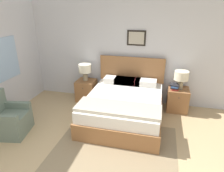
% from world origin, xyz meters
% --- Properties ---
extents(wall_back, '(7.54, 0.09, 2.60)m').
position_xyz_m(wall_back, '(0.00, 3.32, 1.30)').
color(wall_back, silver).
rests_on(wall_back, ground_plane).
extents(area_rug_main, '(2.22, 1.85, 0.01)m').
position_xyz_m(area_rug_main, '(0.19, 1.19, 0.00)').
color(area_rug_main, '#897556').
rests_on(area_rug_main, ground_plane).
extents(bed, '(1.67, 2.04, 1.24)m').
position_xyz_m(bed, '(0.15, 2.26, 0.34)').
color(bed, '#936038').
rests_on(bed, ground_plane).
extents(armchair, '(0.76, 0.76, 0.87)m').
position_xyz_m(armchair, '(-2.02, 1.14, 0.30)').
color(armchair, slate).
rests_on(armchair, ground_plane).
extents(nightstand_near_window, '(0.50, 0.51, 0.57)m').
position_xyz_m(nightstand_near_window, '(-1.05, 3.00, 0.28)').
color(nightstand_near_window, '#936038').
rests_on(nightstand_near_window, ground_plane).
extents(nightstand_by_door, '(0.50, 0.51, 0.57)m').
position_xyz_m(nightstand_by_door, '(1.36, 3.00, 0.28)').
color(nightstand_by_door, '#936038').
rests_on(nightstand_by_door, ground_plane).
extents(table_lamp_near_window, '(0.33, 0.33, 0.45)m').
position_xyz_m(table_lamp_near_window, '(-1.06, 3.01, 0.89)').
color(table_lamp_near_window, gray).
rests_on(table_lamp_near_window, nightstand_near_window).
extents(table_lamp_by_door, '(0.33, 0.33, 0.45)m').
position_xyz_m(table_lamp_by_door, '(1.38, 3.01, 0.89)').
color(table_lamp_by_door, gray).
rests_on(table_lamp_by_door, nightstand_by_door).
extents(book_thick_bottom, '(0.17, 0.23, 0.03)m').
position_xyz_m(book_thick_bottom, '(1.25, 2.95, 0.59)').
color(book_thick_bottom, '#B7332D').
rests_on(book_thick_bottom, nightstand_by_door).
extents(book_hardcover_middle, '(0.20, 0.23, 0.04)m').
position_xyz_m(book_hardcover_middle, '(1.25, 2.95, 0.62)').
color(book_hardcover_middle, '#232328').
rests_on(book_hardcover_middle, book_thick_bottom).
extents(book_novel_upper, '(0.18, 0.26, 0.03)m').
position_xyz_m(book_novel_upper, '(1.25, 2.95, 0.65)').
color(book_novel_upper, '#335693').
rests_on(book_novel_upper, book_hardcover_middle).
extents(book_slim_near_top, '(0.25, 0.24, 0.04)m').
position_xyz_m(book_slim_near_top, '(1.25, 2.95, 0.69)').
color(book_slim_near_top, '#232328').
rests_on(book_slim_near_top, book_novel_upper).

